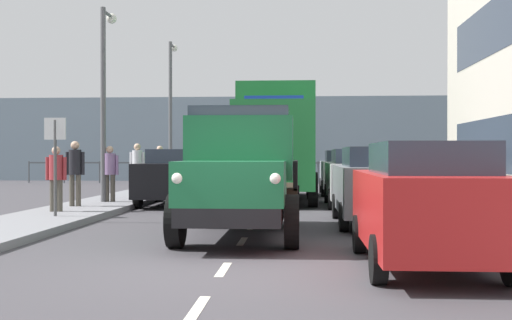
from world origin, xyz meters
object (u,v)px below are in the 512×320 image
at_px(lorry_cargo_green, 277,139).
at_px(car_red_kerbside_near, 426,203).
at_px(pedestrian_strolling, 75,168).
at_px(lamp_post_promenade, 105,85).
at_px(car_white_kerbside_2, 357,177).
at_px(car_grey_kerbside_1, 378,184).
at_px(pedestrian_couple_b, 110,169).
at_px(pedestrian_with_bag, 56,173).
at_px(lamp_post_far, 171,100).
at_px(car_silver_kerbside_3, 344,172).
at_px(street_sign, 55,149).
at_px(car_navy_oppositeside_1, 205,171).
at_px(car_black_oppositeside_0, 178,176).
at_px(truck_vintage_green, 241,175).
at_px(pedestrian_near_railing, 160,165).
at_px(pedestrian_by_lamp, 137,165).
at_px(car_maroon_oppositeside_2, 224,168).

bearing_deg(lorry_cargo_green, car_red_kerbside_near, 100.74).
distance_m(pedestrian_strolling, lamp_post_promenade, 3.12).
xyz_separation_m(lorry_cargo_green, car_white_kerbside_2, (-2.50, 2.37, -1.18)).
height_order(car_grey_kerbside_1, pedestrian_couple_b, pedestrian_couple_b).
xyz_separation_m(car_red_kerbside_near, pedestrian_with_bag, (7.75, -6.73, 0.20)).
bearing_deg(lamp_post_far, lamp_post_promenade, 89.75).
xyz_separation_m(car_silver_kerbside_3, street_sign, (7.32, 11.05, 0.79)).
xyz_separation_m(lorry_cargo_green, car_navy_oppositeside_1, (3.02, -3.67, -1.18)).
relative_size(car_white_kerbside_2, lamp_post_far, 0.69).
relative_size(car_silver_kerbside_3, car_navy_oppositeside_1, 0.88).
bearing_deg(street_sign, car_black_oppositeside_0, -108.22).
bearing_deg(car_grey_kerbside_1, lamp_post_far, -62.85).
bearing_deg(truck_vintage_green, pedestrian_near_railing, -71.10).
relative_size(car_red_kerbside_near, lamp_post_promenade, 0.70).
xyz_separation_m(car_navy_oppositeside_1, pedestrian_couple_b, (1.90, 6.64, 0.23)).
height_order(car_navy_oppositeside_1, pedestrian_couple_b, pedestrian_couple_b).
xyz_separation_m(car_silver_kerbside_3, lamp_post_promenade, (7.60, 6.27, 2.77)).
bearing_deg(lamp_post_promenade, car_navy_oppositeside_1, -107.70).
xyz_separation_m(pedestrian_couple_b, street_sign, (-0.10, 4.67, 0.55)).
bearing_deg(car_silver_kerbside_3, street_sign, 56.49).
distance_m(car_black_oppositeside_0, car_navy_oppositeside_1, 5.84).
bearing_deg(lamp_post_promenade, lorry_cargo_green, -150.75).
distance_m(pedestrian_couple_b, pedestrian_by_lamp, 2.93).
relative_size(car_silver_kerbside_3, lamp_post_far, 0.59).
height_order(car_white_kerbside_2, car_black_oppositeside_0, same).
xyz_separation_m(car_grey_kerbside_1, pedestrian_by_lamp, (7.32, -7.58, 0.32)).
xyz_separation_m(truck_vintage_green, car_silver_kerbside_3, (-2.83, -13.61, -0.28)).
bearing_deg(pedestrian_with_bag, car_navy_oppositeside_1, -102.48).
distance_m(truck_vintage_green, car_grey_kerbside_1, 3.83).
xyz_separation_m(lorry_cargo_green, street_sign, (4.82, 7.64, -0.39)).
relative_size(car_maroon_oppositeside_2, pedestrian_strolling, 2.53).
bearing_deg(lamp_post_promenade, car_white_kerbside_2, -176.36).
distance_m(car_red_kerbside_near, pedestrian_with_bag, 10.27).
bearing_deg(truck_vintage_green, car_silver_kerbside_3, -101.73).
bearing_deg(lorry_cargo_green, car_navy_oppositeside_1, -50.56).
distance_m(car_maroon_oppositeside_2, lamp_post_promenade, 13.60).
xyz_separation_m(truck_vintage_green, pedestrian_near_railing, (4.10, -11.97, -0.00)).
bearing_deg(car_silver_kerbside_3, pedestrian_with_bag, 51.79).
distance_m(lorry_cargo_green, pedestrian_strolling, 7.22).
distance_m(car_white_kerbside_2, pedestrian_with_bag, 8.75).
relative_size(pedestrian_strolling, lamp_post_far, 0.27).
distance_m(car_maroon_oppositeside_2, pedestrian_strolling, 15.24).
height_order(lorry_cargo_green, car_grey_kerbside_1, lorry_cargo_green).
height_order(car_black_oppositeside_0, pedestrian_strolling, pedestrian_strolling).
xyz_separation_m(truck_vintage_green, car_black_oppositeside_0, (2.69, -8.03, -0.28)).
height_order(car_silver_kerbside_3, pedestrian_with_bag, pedestrian_with_bag).
xyz_separation_m(car_red_kerbside_near, pedestrian_couple_b, (7.42, -10.19, 0.24)).
bearing_deg(pedestrian_couple_b, truck_vintage_green, 122.43).
xyz_separation_m(car_navy_oppositeside_1, street_sign, (1.80, 11.31, 0.79)).
bearing_deg(lamp_post_far, pedestrian_by_lamp, 91.92).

